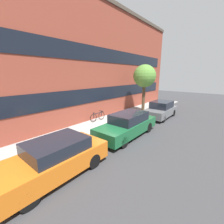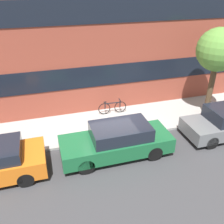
% 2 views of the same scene
% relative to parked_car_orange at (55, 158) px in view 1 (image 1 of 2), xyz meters
% --- Properties ---
extents(ground_plane, '(56.00, 56.00, 0.00)m').
position_rel_parked_car_orange_xyz_m(ground_plane, '(4.95, 1.05, -0.68)').
color(ground_plane, '#38383A').
extents(sidewalk_strip, '(28.00, 2.86, 0.11)m').
position_rel_parked_car_orange_xyz_m(sidewalk_strip, '(4.95, 2.48, -0.63)').
color(sidewalk_strip, '#9E9E99').
rests_on(sidewalk_strip, ground_plane).
extents(rowhouse_facade, '(28.00, 1.02, 9.45)m').
position_rel_parked_car_orange_xyz_m(rowhouse_facade, '(4.95, 4.35, 4.05)').
color(rowhouse_facade, brown).
rests_on(rowhouse_facade, ground_plane).
extents(parked_car_orange, '(4.01, 1.75, 1.36)m').
position_rel_parked_car_orange_xyz_m(parked_car_orange, '(0.00, 0.00, 0.00)').
color(parked_car_orange, '#D16619').
rests_on(parked_car_orange, ground_plane).
extents(parked_car_green, '(4.52, 1.68, 1.41)m').
position_rel_parked_car_orange_xyz_m(parked_car_green, '(4.84, 0.00, 0.02)').
color(parked_car_green, '#195B33').
rests_on(parked_car_green, ground_plane).
extents(parked_car_grey, '(3.83, 1.66, 1.42)m').
position_rel_parked_car_orange_xyz_m(parked_car_grey, '(10.10, 0.00, 0.01)').
color(parked_car_grey, slate).
rests_on(parked_car_grey, ground_plane).
extents(fire_hydrant, '(0.51, 0.28, 0.67)m').
position_rel_parked_car_orange_xyz_m(fire_hydrant, '(-0.62, 1.46, -0.24)').
color(fire_hydrant, red).
rests_on(fire_hydrant, sidewalk_strip).
extents(bicycle, '(1.52, 0.44, 0.74)m').
position_rel_parked_car_orange_xyz_m(bicycle, '(5.63, 3.33, -0.21)').
color(bicycle, black).
rests_on(bicycle, sidewalk_strip).
extents(street_tree, '(2.07, 2.07, 4.47)m').
position_rel_parked_car_orange_xyz_m(street_tree, '(10.45, 1.91, 2.81)').
color(street_tree, brown).
rests_on(street_tree, sidewalk_strip).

